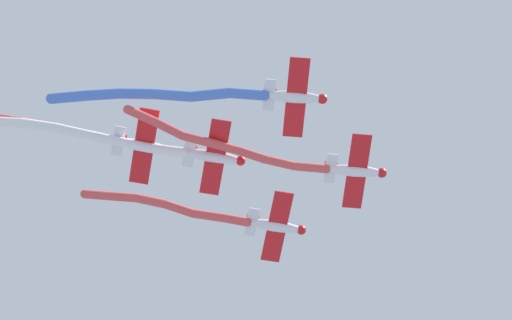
{
  "coord_description": "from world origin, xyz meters",
  "views": [
    {
      "loc": [
        29.18,
        -25.25,
        1.78
      ],
      "look_at": [
        -5.79,
        -4.82,
        78.61
      ],
      "focal_mm": 69.7,
      "sensor_mm": 36.0,
      "label": 1
    }
  ],
  "objects_px": {
    "airplane_lead": "(356,171)",
    "airplane_trail": "(144,146)",
    "airplane_left_wing": "(276,226)",
    "airplane_right_wing": "(296,97)",
    "airplane_slot": "(215,157)"
  },
  "relations": [
    {
      "from": "airplane_slot",
      "to": "airplane_left_wing",
      "type": "bearing_deg",
      "value": 42.1
    },
    {
      "from": "airplane_left_wing",
      "to": "airplane_right_wing",
      "type": "distance_m",
      "value": 12.55
    },
    {
      "from": "airplane_trail",
      "to": "airplane_left_wing",
      "type": "bearing_deg",
      "value": 22.74
    },
    {
      "from": "airplane_lead",
      "to": "airplane_right_wing",
      "type": "relative_size",
      "value": 1.0
    },
    {
      "from": "airplane_slot",
      "to": "airplane_right_wing",
      "type": "bearing_deg",
      "value": -47.96
    },
    {
      "from": "airplane_left_wing",
      "to": "airplane_trail",
      "type": "xyz_separation_m",
      "value": [
        0.79,
        -13.98,
        0.8
      ]
    },
    {
      "from": "airplane_lead",
      "to": "airplane_trail",
      "type": "bearing_deg",
      "value": -177.95
    },
    {
      "from": "airplane_left_wing",
      "to": "airplane_slot",
      "type": "xyz_separation_m",
      "value": [
        3.27,
        -8.23,
        0.2
      ]
    },
    {
      "from": "airplane_trail",
      "to": "airplane_slot",
      "type": "bearing_deg",
      "value": -3.83
    },
    {
      "from": "airplane_trail",
      "to": "airplane_right_wing",
      "type": "bearing_deg",
      "value": -30.43
    },
    {
      "from": "airplane_lead",
      "to": "airplane_trail",
      "type": "xyz_separation_m",
      "value": [
        -7.44,
        -17.25,
        0.4
      ]
    },
    {
      "from": "airplane_lead",
      "to": "airplane_trail",
      "type": "relative_size",
      "value": 0.98
    },
    {
      "from": "airplane_left_wing",
      "to": "airplane_right_wing",
      "type": "xyz_separation_m",
      "value": [
        11.51,
        -4.96,
        0.7
      ]
    },
    {
      "from": "airplane_left_wing",
      "to": "airplane_slot",
      "type": "relative_size",
      "value": 1.0
    },
    {
      "from": "airplane_left_wing",
      "to": "airplane_slot",
      "type": "distance_m",
      "value": 8.86
    }
  ]
}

